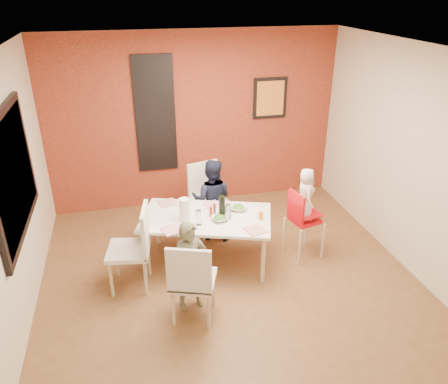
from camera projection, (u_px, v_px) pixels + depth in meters
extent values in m
plane|color=brown|center=(230.00, 279.00, 5.36)|extent=(4.50, 4.50, 0.00)
cube|color=white|center=(231.00, 51.00, 4.19)|extent=(4.50, 4.50, 0.02)
cube|color=beige|center=(195.00, 121.00, 6.74)|extent=(4.50, 0.02, 2.70)
cube|color=beige|center=(316.00, 318.00, 2.80)|extent=(4.50, 0.02, 2.70)
cube|color=beige|center=(10.00, 201.00, 4.30)|extent=(0.02, 4.50, 2.70)
cube|color=beige|center=(411.00, 161.00, 5.25)|extent=(0.02, 4.50, 2.70)
cube|color=maroon|center=(195.00, 122.00, 6.73)|extent=(4.50, 0.02, 2.70)
cube|color=black|center=(12.00, 174.00, 4.40)|extent=(0.05, 1.70, 1.30)
cube|color=black|center=(14.00, 174.00, 4.40)|extent=(0.02, 1.55, 1.15)
cube|color=#B4BCC4|center=(155.00, 115.00, 6.52)|extent=(0.55, 0.03, 1.70)
cube|color=black|center=(155.00, 115.00, 6.52)|extent=(0.60, 0.03, 1.76)
cube|color=black|center=(270.00, 98.00, 6.83)|extent=(0.54, 0.03, 0.64)
cube|color=gold|center=(270.00, 98.00, 6.82)|extent=(0.44, 0.01, 0.54)
cube|color=white|center=(206.00, 218.00, 5.43)|extent=(1.79, 1.35, 0.04)
cylinder|color=#C7B593|center=(144.00, 254.00, 5.30)|extent=(0.05, 0.05, 0.63)
cylinder|color=#C7B593|center=(158.00, 223.00, 5.97)|extent=(0.05, 0.05, 0.63)
cylinder|color=#C7B593|center=(263.00, 260.00, 5.19)|extent=(0.05, 0.05, 0.63)
cylinder|color=#C7B593|center=(264.00, 228.00, 5.85)|extent=(0.05, 0.05, 0.63)
cube|color=silver|center=(193.00, 280.00, 4.59)|extent=(0.58, 0.58, 0.05)
cube|color=silver|center=(189.00, 272.00, 4.29)|extent=(0.44, 0.19, 0.52)
cylinder|color=#C2AF90|center=(213.00, 289.00, 4.84)|extent=(0.04, 0.04, 0.45)
cylinder|color=#C2AF90|center=(209.00, 311.00, 4.51)|extent=(0.04, 0.04, 0.45)
cylinder|color=#C2AF90|center=(180.00, 286.00, 4.88)|extent=(0.04, 0.04, 0.45)
cylinder|color=#C2AF90|center=(173.00, 309.00, 4.55)|extent=(0.04, 0.04, 0.45)
cube|color=white|center=(209.00, 201.00, 6.21)|extent=(0.57, 0.57, 0.05)
cube|color=white|center=(203.00, 179.00, 6.26)|extent=(0.46, 0.16, 0.53)
cylinder|color=#BFAD8E|center=(204.00, 226.00, 6.08)|extent=(0.04, 0.04, 0.46)
cylinder|color=#BFAD8E|center=(192.00, 214.00, 6.38)|extent=(0.04, 0.04, 0.46)
cylinder|color=#BFAD8E|center=(228.00, 219.00, 6.25)|extent=(0.04, 0.04, 0.46)
cylinder|color=#BFAD8E|center=(215.00, 208.00, 6.55)|extent=(0.04, 0.04, 0.46)
cube|color=white|center=(129.00, 250.00, 5.05)|extent=(0.55, 0.55, 0.05)
cube|color=white|center=(146.00, 230.00, 4.95)|extent=(0.13, 0.48, 0.54)
cylinder|color=#BFAF8E|center=(117.00, 260.00, 5.33)|extent=(0.04, 0.04, 0.47)
cylinder|color=#BFAF8E|center=(149.00, 259.00, 5.35)|extent=(0.04, 0.04, 0.47)
cylinder|color=#BFAF8E|center=(111.00, 279.00, 4.98)|extent=(0.04, 0.04, 0.47)
cylinder|color=#BFAF8E|center=(146.00, 278.00, 5.00)|extent=(0.04, 0.04, 0.47)
cube|color=red|center=(305.00, 219.00, 5.63)|extent=(0.39, 0.39, 0.05)
cube|color=red|center=(296.00, 207.00, 5.47)|extent=(0.10, 0.33, 0.39)
cube|color=red|center=(305.00, 213.00, 5.59)|extent=(0.39, 0.39, 0.02)
cylinder|color=beige|center=(323.00, 241.00, 5.68)|extent=(0.03, 0.03, 0.51)
cylinder|color=beige|center=(300.00, 248.00, 5.53)|extent=(0.03, 0.03, 0.51)
cylinder|color=beige|center=(306.00, 228.00, 5.97)|extent=(0.03, 0.03, 0.51)
cylinder|color=beige|center=(284.00, 234.00, 5.82)|extent=(0.03, 0.03, 0.51)
imported|color=brown|center=(191.00, 266.00, 4.70)|extent=(0.43, 0.33, 1.06)
imported|color=#151B31|center=(212.00, 199.00, 6.02)|extent=(0.69, 0.61, 1.17)
imported|color=silver|center=(306.00, 194.00, 5.47)|extent=(0.25, 0.36, 0.68)
cube|color=white|center=(172.00, 230.00, 5.12)|extent=(0.28, 0.28, 0.01)
cube|color=white|center=(212.00, 205.00, 5.70)|extent=(0.24, 0.24, 0.01)
cube|color=silver|center=(255.00, 230.00, 5.12)|extent=(0.27, 0.27, 0.01)
cube|color=white|center=(167.00, 203.00, 5.74)|extent=(0.26, 0.26, 0.01)
imported|color=silver|center=(220.00, 219.00, 5.33)|extent=(0.24, 0.24, 0.05)
imported|color=white|center=(238.00, 208.00, 5.58)|extent=(0.29, 0.29, 0.05)
cylinder|color=black|center=(222.00, 207.00, 5.35)|extent=(0.08, 0.08, 0.29)
cylinder|color=white|center=(199.00, 217.00, 5.21)|extent=(0.07, 0.07, 0.19)
cylinder|color=silver|center=(228.00, 211.00, 5.35)|extent=(0.07, 0.07, 0.19)
cylinder|color=white|center=(184.00, 210.00, 5.29)|extent=(0.13, 0.13, 0.29)
cylinder|color=red|center=(211.00, 212.00, 5.39)|extent=(0.04, 0.04, 0.14)
cylinder|color=#326C24|center=(225.00, 211.00, 5.43)|extent=(0.03, 0.03, 0.13)
cylinder|color=brown|center=(214.00, 209.00, 5.46)|extent=(0.04, 0.04, 0.14)
cylinder|color=orange|center=(261.00, 216.00, 5.34)|extent=(0.06, 0.06, 0.10)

